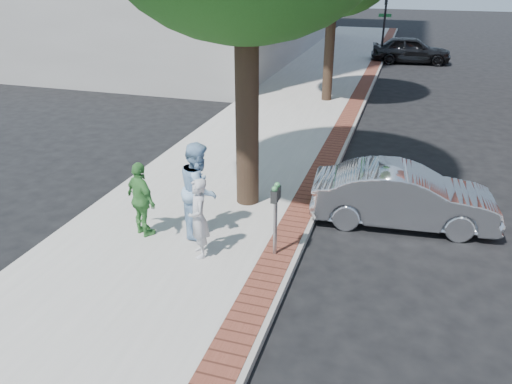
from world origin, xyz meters
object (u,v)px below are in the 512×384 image
at_px(parking_meter, 276,205).
at_px(person_green, 141,200).
at_px(bg_car, 411,50).
at_px(person_officer, 199,189).
at_px(sedan_silver, 403,196).
at_px(person_gray, 199,218).

xyz_separation_m(parking_meter, person_green, (-2.79, -0.06, -0.26)).
relative_size(person_green, bg_car, 0.36).
distance_m(person_officer, bg_car, 22.46).
distance_m(parking_meter, bg_car, 22.64).
relative_size(parking_meter, person_green, 0.93).
bearing_deg(bg_car, sedan_silver, 175.22).
bearing_deg(parking_meter, sedan_silver, 45.93).
relative_size(sedan_silver, bg_car, 0.90).
height_order(person_gray, person_green, person_green).
relative_size(person_gray, person_officer, 0.80).
distance_m(parking_meter, person_gray, 1.46).
relative_size(person_officer, bg_car, 0.45).
bearing_deg(bg_car, person_officer, 164.95).
distance_m(parking_meter, person_officer, 1.75).
xyz_separation_m(parking_meter, person_gray, (-1.36, -0.45, -0.27)).
distance_m(person_green, bg_car, 23.09).
bearing_deg(parking_meter, person_green, -178.84).
relative_size(parking_meter, person_gray, 0.93).
height_order(person_gray, bg_car, person_gray).
bearing_deg(sedan_silver, person_officer, 110.77).
height_order(person_gray, person_officer, person_officer).
bearing_deg(person_green, person_officer, -127.95).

